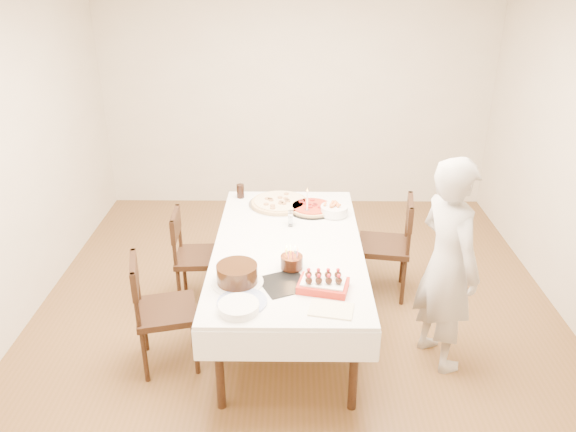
{
  "coord_description": "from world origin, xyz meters",
  "views": [
    {
      "loc": [
        -0.04,
        -3.93,
        2.79
      ],
      "look_at": [
        -0.08,
        -0.08,
        1.0
      ],
      "focal_mm": 35.0,
      "sensor_mm": 36.0,
      "label": 1
    }
  ],
  "objects_px": {
    "chair_right_savory": "(384,246)",
    "taper_candle": "(307,201)",
    "person": "(447,265)",
    "birthday_cake": "(292,258)",
    "chair_left_dessert": "(167,311)",
    "cola_glass": "(240,191)",
    "pasta_bowl": "(334,210)",
    "layer_cake": "(237,274)",
    "pizza_white": "(280,203)",
    "dining_table": "(288,286)",
    "chair_left_savory": "(200,257)",
    "pizza_pepperoni": "(312,208)",
    "strawberry_box": "(323,284)"
  },
  "relations": [
    {
      "from": "dining_table",
      "to": "chair_left_dessert",
      "type": "xyz_separation_m",
      "value": [
        -0.87,
        -0.47,
        0.08
      ]
    },
    {
      "from": "chair_left_dessert",
      "to": "chair_left_savory",
      "type": "bearing_deg",
      "value": -111.84
    },
    {
      "from": "taper_candle",
      "to": "cola_glass",
      "type": "relative_size",
      "value": 1.91
    },
    {
      "from": "person",
      "to": "chair_left_savory",
      "type": "bearing_deg",
      "value": 45.49
    },
    {
      "from": "pasta_bowl",
      "to": "person",
      "type": "bearing_deg",
      "value": -52.04
    },
    {
      "from": "cola_glass",
      "to": "chair_left_dessert",
      "type": "bearing_deg",
      "value": -107.0
    },
    {
      "from": "chair_right_savory",
      "to": "taper_candle",
      "type": "height_order",
      "value": "taper_candle"
    },
    {
      "from": "pasta_bowl",
      "to": "dining_table",
      "type": "bearing_deg",
      "value": -125.51
    },
    {
      "from": "chair_left_savory",
      "to": "chair_right_savory",
      "type": "bearing_deg",
      "value": -177.4
    },
    {
      "from": "dining_table",
      "to": "chair_right_savory",
      "type": "distance_m",
      "value": 0.99
    },
    {
      "from": "person",
      "to": "dining_table",
      "type": "bearing_deg",
      "value": 48.11
    },
    {
      "from": "person",
      "to": "birthday_cake",
      "type": "relative_size",
      "value": 10.11
    },
    {
      "from": "pasta_bowl",
      "to": "layer_cake",
      "type": "relative_size",
      "value": 0.65
    },
    {
      "from": "chair_right_savory",
      "to": "taper_candle",
      "type": "distance_m",
      "value": 0.79
    },
    {
      "from": "cola_glass",
      "to": "pizza_pepperoni",
      "type": "bearing_deg",
      "value": -23.0
    },
    {
      "from": "pasta_bowl",
      "to": "strawberry_box",
      "type": "distance_m",
      "value": 1.2
    },
    {
      "from": "person",
      "to": "birthday_cake",
      "type": "distance_m",
      "value": 1.1
    },
    {
      "from": "dining_table",
      "to": "pizza_white",
      "type": "xyz_separation_m",
      "value": [
        -0.08,
        0.76,
        0.4
      ]
    },
    {
      "from": "person",
      "to": "cola_glass",
      "type": "distance_m",
      "value": 2.06
    },
    {
      "from": "chair_left_savory",
      "to": "birthday_cake",
      "type": "distance_m",
      "value": 1.15
    },
    {
      "from": "pasta_bowl",
      "to": "cola_glass",
      "type": "height_order",
      "value": "cola_glass"
    },
    {
      "from": "layer_cake",
      "to": "taper_candle",
      "type": "bearing_deg",
      "value": 66.04
    },
    {
      "from": "pizza_white",
      "to": "pizza_pepperoni",
      "type": "xyz_separation_m",
      "value": [
        0.29,
        -0.11,
        0.0
      ]
    },
    {
      "from": "chair_left_dessert",
      "to": "pizza_pepperoni",
      "type": "xyz_separation_m",
      "value": [
        1.08,
        1.12,
        0.32
      ]
    },
    {
      "from": "chair_left_savory",
      "to": "cola_glass",
      "type": "bearing_deg",
      "value": -122.32
    },
    {
      "from": "chair_right_savory",
      "to": "chair_left_savory",
      "type": "distance_m",
      "value": 1.61
    },
    {
      "from": "chair_left_savory",
      "to": "cola_glass",
      "type": "distance_m",
      "value": 0.75
    },
    {
      "from": "chair_right_savory",
      "to": "chair_left_dessert",
      "type": "distance_m",
      "value": 1.98
    },
    {
      "from": "layer_cake",
      "to": "strawberry_box",
      "type": "xyz_separation_m",
      "value": [
        0.58,
        -0.07,
        -0.03
      ]
    },
    {
      "from": "pizza_pepperoni",
      "to": "person",
      "type": "bearing_deg",
      "value": -48.46
    },
    {
      "from": "chair_right_savory",
      "to": "pizza_pepperoni",
      "type": "height_order",
      "value": "chair_right_savory"
    },
    {
      "from": "chair_right_savory",
      "to": "chair_left_dessert",
      "type": "relative_size",
      "value": 1.03
    },
    {
      "from": "pizza_white",
      "to": "cola_glass",
      "type": "distance_m",
      "value": 0.4
    },
    {
      "from": "dining_table",
      "to": "pasta_bowl",
      "type": "relative_size",
      "value": 9.16
    },
    {
      "from": "strawberry_box",
      "to": "layer_cake",
      "type": "bearing_deg",
      "value": 172.93
    },
    {
      "from": "chair_left_savory",
      "to": "pasta_bowl",
      "type": "relative_size",
      "value": 3.7
    },
    {
      "from": "cola_glass",
      "to": "birthday_cake",
      "type": "bearing_deg",
      "value": -69.7
    },
    {
      "from": "chair_right_savory",
      "to": "cola_glass",
      "type": "bearing_deg",
      "value": 171.66
    },
    {
      "from": "dining_table",
      "to": "pizza_white",
      "type": "relative_size",
      "value": 3.82
    },
    {
      "from": "chair_left_savory",
      "to": "pasta_bowl",
      "type": "bearing_deg",
      "value": -174.09
    },
    {
      "from": "pizza_white",
      "to": "chair_left_dessert",
      "type": "bearing_deg",
      "value": -122.74
    },
    {
      "from": "chair_left_savory",
      "to": "layer_cake",
      "type": "relative_size",
      "value": 2.42
    },
    {
      "from": "pizza_pepperoni",
      "to": "pasta_bowl",
      "type": "relative_size",
      "value": 1.8
    },
    {
      "from": "chair_left_dessert",
      "to": "taper_candle",
      "type": "relative_size",
      "value": 3.67
    },
    {
      "from": "dining_table",
      "to": "pizza_pepperoni",
      "type": "bearing_deg",
      "value": 72.67
    },
    {
      "from": "chair_left_savory",
      "to": "pizza_white",
      "type": "relative_size",
      "value": 1.54
    },
    {
      "from": "chair_right_savory",
      "to": "chair_left_dessert",
      "type": "height_order",
      "value": "chair_right_savory"
    },
    {
      "from": "taper_candle",
      "to": "cola_glass",
      "type": "distance_m",
      "value": 0.71
    },
    {
      "from": "taper_candle",
      "to": "birthday_cake",
      "type": "height_order",
      "value": "taper_candle"
    },
    {
      "from": "chair_right_savory",
      "to": "pasta_bowl",
      "type": "height_order",
      "value": "chair_right_savory"
    }
  ]
}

